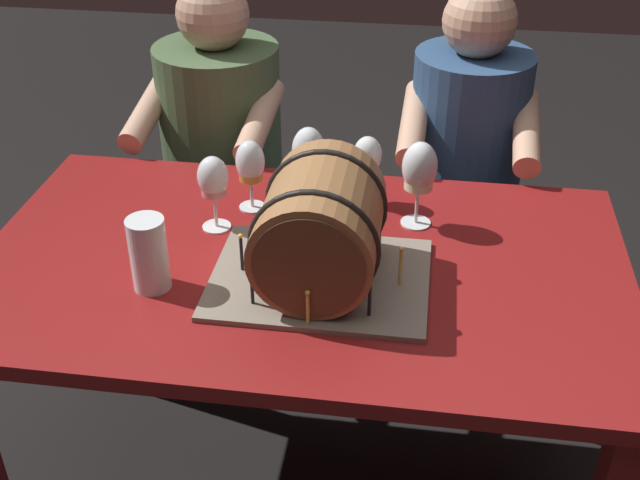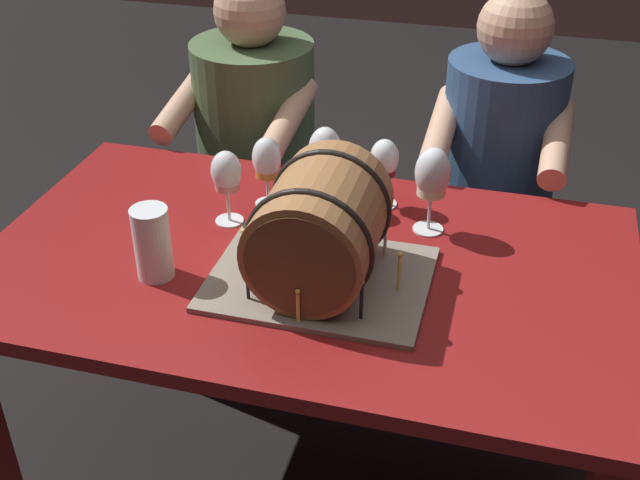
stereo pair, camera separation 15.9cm
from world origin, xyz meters
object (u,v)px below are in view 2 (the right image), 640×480
person_seated_right (491,207)px  wine_glass_empty (325,152)px  wine_glass_red (384,162)px  wine_glass_white (432,176)px  barrel_cake (320,231)px  beer_pint (153,246)px  dining_table (306,300)px  person_seated_left (257,173)px  wine_glass_rose (226,175)px  wine_glass_amber (267,161)px

person_seated_right → wine_glass_empty: bearing=-130.0°
wine_glass_red → wine_glass_white: bearing=-34.8°
barrel_cake → beer_pint: (-0.33, -0.07, -0.05)m
barrel_cake → wine_glass_empty: barrel_cake is taller
beer_pint → dining_table: bearing=25.7°
person_seated_left → wine_glass_empty: bearing=-53.4°
wine_glass_red → person_seated_left: 0.70m
barrel_cake → wine_glass_red: size_ratio=2.62×
dining_table → wine_glass_white: wine_glass_white is taller
barrel_cake → wine_glass_rose: (-0.26, 0.18, 0.00)m
barrel_cake → person_seated_left: person_seated_left is taller
wine_glass_amber → wine_glass_rose: 0.12m
wine_glass_red → wine_glass_empty: size_ratio=0.86×
dining_table → wine_glass_empty: wine_glass_empty is taller
wine_glass_red → person_seated_left: bearing=138.1°
beer_pint → wine_glass_rose: bearing=73.8°
person_seated_left → wine_glass_white: bearing=-40.5°
wine_glass_red → wine_glass_empty: (-0.13, -0.03, 0.02)m
barrel_cake → wine_glass_red: (0.06, 0.34, -0.01)m
wine_glass_amber → wine_glass_rose: bearing=-121.6°
wine_glass_rose → wine_glass_empty: 0.24m
dining_table → person_seated_right: bearing=62.8°
wine_glass_white → beer_pint: size_ratio=1.30×
person_seated_left → person_seated_right: size_ratio=0.99×
person_seated_left → barrel_cake: bearing=-61.9°
barrel_cake → wine_glass_amber: size_ratio=2.56×
wine_glass_rose → wine_glass_empty: (0.19, 0.14, 0.02)m
beer_pint → wine_glass_empty: bearing=55.4°
wine_glass_amber → person_seated_left: person_seated_left is taller
wine_glass_red → wine_glass_empty: 0.14m
barrel_cake → beer_pint: bearing=-168.6°
dining_table → person_seated_left: (-0.36, 0.69, -0.08)m
wine_glass_red → person_seated_right: bearing=59.7°
wine_glass_red → wine_glass_white: size_ratio=0.83×
wine_glass_rose → wine_glass_white: 0.46m
wine_glass_amber → person_seated_left: 0.61m
dining_table → person_seated_right: size_ratio=1.22×
barrel_cake → wine_glass_white: size_ratio=2.18×
wine_glass_white → wine_glass_empty: size_ratio=1.03×
wine_glass_amber → person_seated_right: 0.77m
person_seated_left → person_seated_right: person_seated_right is taller
barrel_cake → wine_glass_red: bearing=79.9°
barrel_cake → wine_glass_rose: 0.32m
wine_glass_empty → person_seated_left: (-0.34, 0.45, -0.33)m
dining_table → person_seated_left: 0.79m
wine_glass_white → dining_table: bearing=-141.3°
wine_glass_white → person_seated_right: bearing=76.4°
beer_pint → person_seated_right: bearing=52.4°
beer_pint → wine_glass_white: bearing=32.1°
wine_glass_amber → beer_pint: (-0.13, -0.34, -0.04)m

